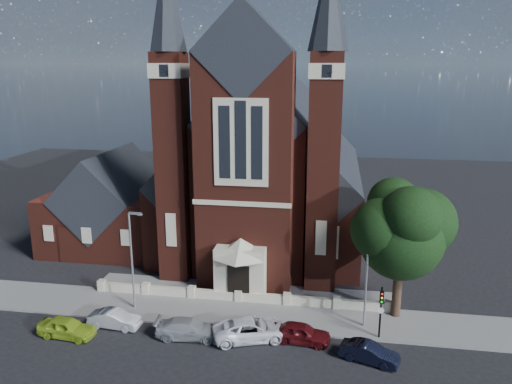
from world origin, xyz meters
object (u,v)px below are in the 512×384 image
at_px(street_tree, 403,233).
at_px(street_lamp_right, 368,270).
at_px(car_dark_red, 301,333).
at_px(car_lime_van, 67,328).
at_px(church, 267,166).
at_px(car_silver_a, 115,319).
at_px(car_silver_b, 189,329).
at_px(car_white_suv, 251,329).
at_px(traffic_signal, 381,306).
at_px(street_lamp_left, 133,255).
at_px(car_navy, 369,353).
at_px(parish_hall, 113,208).

bearing_deg(street_tree, street_lamp_right, -145.74).
bearing_deg(car_dark_red, car_lime_van, 102.50).
xyz_separation_m(church, car_silver_a, (-8.31, -21.94, -7.54)).
bearing_deg(car_silver_b, car_white_suv, -86.78).
bearing_deg(traffic_signal, car_silver_a, -175.77).
distance_m(car_silver_a, car_silver_b, 5.90).
xyz_separation_m(street_lamp_left, car_silver_a, (-0.40, -3.00, -3.95)).
bearing_deg(car_navy, street_lamp_left, 93.76).
bearing_deg(church, car_white_suv, -84.88).
xyz_separation_m(car_dark_red, car_navy, (4.61, -1.69, -0.07)).
distance_m(traffic_signal, car_navy, 3.64).
xyz_separation_m(parish_hall, car_silver_a, (7.69, -17.00, -3.36)).
bearing_deg(car_lime_van, parish_hall, 19.04).
height_order(church, traffic_signal, church).
relative_size(church, car_silver_a, 8.86).
bearing_deg(street_lamp_right, street_tree, 34.26).
bearing_deg(car_lime_van, street_lamp_left, -29.26).
bearing_deg(church, car_silver_a, -110.74).
distance_m(car_silver_a, car_white_suv, 10.28).
bearing_deg(street_tree, street_lamp_left, -175.24).
relative_size(traffic_signal, car_silver_a, 1.02).
xyz_separation_m(car_lime_van, car_silver_a, (2.82, 1.81, -0.07)).
xyz_separation_m(car_silver_a, car_silver_b, (5.88, -0.54, 0.04)).
xyz_separation_m(street_tree, traffic_signal, (-1.60, -3.28, -4.38)).
bearing_deg(car_navy, car_silver_b, 103.38).
distance_m(car_lime_van, car_navy, 21.26).
xyz_separation_m(street_tree, car_navy, (-2.46, -6.24, -6.32)).
bearing_deg(car_lime_van, street_lamp_right, -72.70).
distance_m(church, car_navy, 26.65).
xyz_separation_m(church, car_navy, (10.13, -23.47, -7.55)).
distance_m(church, parish_hall, 17.26).
distance_m(street_tree, car_silver_b, 17.11).
relative_size(street_lamp_right, traffic_signal, 2.02).
relative_size(street_lamp_right, car_silver_b, 1.70).
bearing_deg(church, street_tree, -53.83).
height_order(church, street_tree, church).
distance_m(street_lamp_right, traffic_signal, 2.71).
distance_m(parish_hall, car_white_suv, 24.95).
bearing_deg(street_lamp_right, traffic_signal, -59.99).
xyz_separation_m(car_white_suv, car_dark_red, (3.55, 0.17, -0.05)).
height_order(car_lime_van, car_silver_b, car_lime_van).
bearing_deg(car_navy, church, 41.20).
relative_size(street_lamp_left, car_lime_van, 1.92).
height_order(parish_hall, traffic_signal, parish_hall).
relative_size(parish_hall, car_lime_van, 2.90).
relative_size(street_tree, car_dark_red, 2.57).
bearing_deg(street_tree, car_white_suv, -156.08).
relative_size(church, car_white_suv, 6.41).
height_order(car_lime_van, car_dark_red, car_lime_van).
bearing_deg(car_silver_a, car_lime_van, 126.59).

